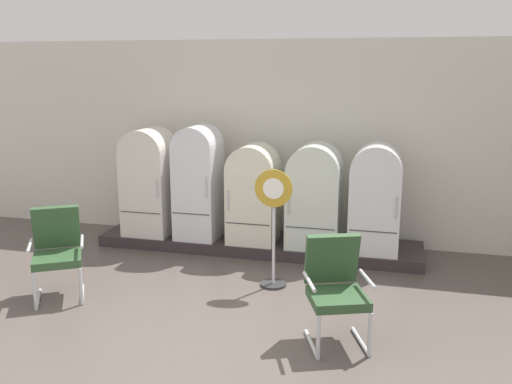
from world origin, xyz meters
name	(u,v)px	position (x,y,z in m)	size (l,w,h in m)	color
ground	(181,350)	(0.00, 0.00, -0.03)	(12.00, 10.00, 0.05)	#544A44
back_wall	(269,141)	(0.00, 3.66, 1.52)	(11.76, 0.12, 3.01)	silver
display_plinth	(258,244)	(0.00, 3.02, 0.08)	(4.67, 0.95, 0.16)	#322A2D
refrigerator_0	(149,178)	(-1.65, 2.93, 0.99)	(0.68, 0.71, 1.58)	silver
refrigerator_1	(198,178)	(-0.87, 2.91, 1.03)	(0.60, 0.67, 1.64)	white
refrigerator_2	(253,191)	(-0.04, 2.90, 0.90)	(0.67, 0.65, 1.40)	silver
refrigerator_3	(315,193)	(0.83, 2.92, 0.91)	(0.72, 0.68, 1.44)	silver
refrigerator_4	(376,196)	(1.65, 2.89, 0.93)	(0.67, 0.62, 1.47)	white
armchair_left	(57,248)	(-1.84, 0.82, 0.58)	(0.78, 0.81, 1.05)	silver
armchair_right	(335,284)	(1.40, 0.53, 0.58)	(0.73, 0.78, 1.05)	silver
sign_stand	(273,230)	(0.52, 1.72, 0.71)	(0.45, 0.32, 1.45)	#2D2D30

